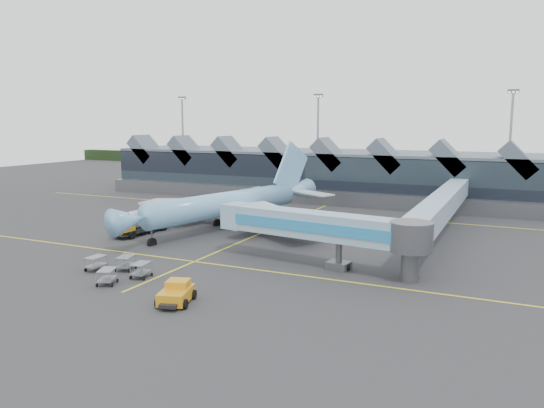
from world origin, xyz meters
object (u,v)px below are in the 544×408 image
at_px(main_airliner, 231,203).
at_px(jet_bridge, 331,229).
at_px(fuel_truck, 142,220).
at_px(pushback_tug, 176,294).

xyz_separation_m(main_airliner, jet_bridge, (20.20, -14.37, 0.57)).
relative_size(main_airliner, jet_bridge, 1.59).
relative_size(fuel_truck, pushback_tug, 2.22).
xyz_separation_m(jet_bridge, fuel_truck, (-29.60, 5.80, -2.37)).
height_order(fuel_truck, pushback_tug, fuel_truck).
height_order(main_airliner, fuel_truck, main_airliner).
relative_size(main_airliner, pushback_tug, 8.40).
bearing_deg(pushback_tug, jet_bridge, 45.69).
height_order(main_airliner, pushback_tug, main_airliner).
bearing_deg(fuel_truck, main_airliner, 46.15).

